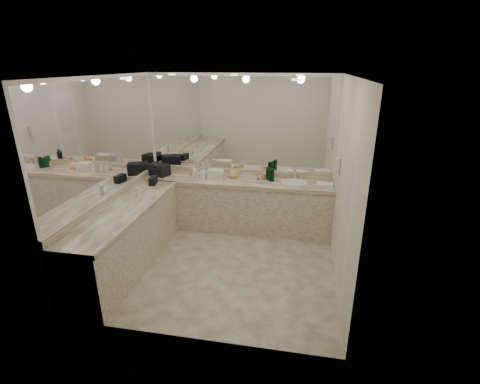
% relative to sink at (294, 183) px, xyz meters
% --- Properties ---
extents(floor, '(3.20, 3.20, 0.00)m').
position_rel_sink_xyz_m(floor, '(-0.95, -1.20, -0.90)').
color(floor, beige).
rests_on(floor, ground).
extents(ceiling, '(3.20, 3.20, 0.00)m').
position_rel_sink_xyz_m(ceiling, '(-0.95, -1.20, 1.71)').
color(ceiling, white).
rests_on(ceiling, floor).
extents(wall_back, '(3.20, 0.02, 2.60)m').
position_rel_sink_xyz_m(wall_back, '(-0.95, 0.30, 0.41)').
color(wall_back, silver).
rests_on(wall_back, floor).
extents(wall_left, '(0.02, 3.00, 2.60)m').
position_rel_sink_xyz_m(wall_left, '(-2.55, -1.20, 0.41)').
color(wall_left, silver).
rests_on(wall_left, floor).
extents(wall_right, '(0.02, 3.00, 2.60)m').
position_rel_sink_xyz_m(wall_right, '(0.65, -1.20, 0.41)').
color(wall_right, silver).
rests_on(wall_right, floor).
extents(vanity_back_base, '(3.20, 0.60, 0.84)m').
position_rel_sink_xyz_m(vanity_back_base, '(-0.95, 0.00, -0.48)').
color(vanity_back_base, beige).
rests_on(vanity_back_base, floor).
extents(vanity_back_top, '(3.20, 0.64, 0.06)m').
position_rel_sink_xyz_m(vanity_back_top, '(-0.95, -0.01, -0.03)').
color(vanity_back_top, beige).
rests_on(vanity_back_top, vanity_back_base).
extents(vanity_left_base, '(0.60, 2.40, 0.84)m').
position_rel_sink_xyz_m(vanity_left_base, '(-2.25, -1.50, -0.48)').
color(vanity_left_base, beige).
rests_on(vanity_left_base, floor).
extents(vanity_left_top, '(0.64, 2.42, 0.06)m').
position_rel_sink_xyz_m(vanity_left_top, '(-2.24, -1.50, -0.03)').
color(vanity_left_top, beige).
rests_on(vanity_left_top, vanity_left_base).
extents(backsplash_back, '(3.20, 0.04, 0.10)m').
position_rel_sink_xyz_m(backsplash_back, '(-0.95, 0.28, 0.05)').
color(backsplash_back, beige).
rests_on(backsplash_back, vanity_back_top).
extents(backsplash_left, '(0.04, 3.00, 0.10)m').
position_rel_sink_xyz_m(backsplash_left, '(-2.53, -1.20, 0.05)').
color(backsplash_left, beige).
rests_on(backsplash_left, vanity_left_top).
extents(mirror_back, '(3.12, 0.01, 1.55)m').
position_rel_sink_xyz_m(mirror_back, '(-0.95, 0.29, 0.88)').
color(mirror_back, white).
rests_on(mirror_back, wall_back).
extents(mirror_left, '(0.01, 2.92, 1.55)m').
position_rel_sink_xyz_m(mirror_left, '(-2.54, -1.20, 0.88)').
color(mirror_left, white).
rests_on(mirror_left, wall_left).
extents(sink, '(0.44, 0.44, 0.03)m').
position_rel_sink_xyz_m(sink, '(0.00, 0.00, 0.00)').
color(sink, white).
rests_on(sink, vanity_back_top).
extents(faucet, '(0.24, 0.16, 0.14)m').
position_rel_sink_xyz_m(faucet, '(0.00, 0.21, 0.07)').
color(faucet, silver).
rests_on(faucet, vanity_back_top).
extents(wall_phone, '(0.06, 0.10, 0.24)m').
position_rel_sink_xyz_m(wall_phone, '(0.61, -0.50, 0.46)').
color(wall_phone, white).
rests_on(wall_phone, wall_right).
extents(door, '(0.02, 0.82, 2.10)m').
position_rel_sink_xyz_m(door, '(0.64, -1.70, 0.16)').
color(door, white).
rests_on(door, wall_right).
extents(black_toiletry_bag, '(0.41, 0.33, 0.20)m').
position_rel_sink_xyz_m(black_toiletry_bag, '(-2.35, -0.02, 0.11)').
color(black_toiletry_bag, black).
rests_on(black_toiletry_bag, vanity_back_top).
extents(black_bag_spill, '(0.13, 0.23, 0.12)m').
position_rel_sink_xyz_m(black_bag_spill, '(-2.25, -0.48, 0.06)').
color(black_bag_spill, black).
rests_on(black_bag_spill, vanity_left_top).
extents(cream_cosmetic_case, '(0.28, 0.17, 0.16)m').
position_rel_sink_xyz_m(cream_cosmetic_case, '(-1.31, -0.02, 0.08)').
color(cream_cosmetic_case, beige).
rests_on(cream_cosmetic_case, vanity_back_top).
extents(hand_towel, '(0.27, 0.20, 0.04)m').
position_rel_sink_xyz_m(hand_towel, '(0.48, -0.08, 0.03)').
color(hand_towel, white).
rests_on(hand_towel, vanity_back_top).
extents(lotion_left, '(0.06, 0.06, 0.13)m').
position_rel_sink_xyz_m(lotion_left, '(-2.25, -1.05, 0.07)').
color(lotion_left, white).
rests_on(lotion_left, vanity_left_top).
extents(soap_bottle_a, '(0.07, 0.07, 0.18)m').
position_rel_sink_xyz_m(soap_bottle_a, '(-1.72, 0.05, 0.10)').
color(soap_bottle_a, white).
rests_on(soap_bottle_a, vanity_back_top).
extents(soap_bottle_b, '(0.11, 0.11, 0.21)m').
position_rel_sink_xyz_m(soap_bottle_b, '(-1.52, -0.08, 0.11)').
color(soap_bottle_b, white).
rests_on(soap_bottle_b, vanity_back_top).
extents(soap_bottle_c, '(0.19, 0.19, 0.19)m').
position_rel_sink_xyz_m(soap_bottle_c, '(-1.04, 0.07, 0.10)').
color(soap_bottle_c, '#D9AE81').
rests_on(soap_bottle_c, vanity_back_top).
extents(green_bottle_0, '(0.07, 0.07, 0.20)m').
position_rel_sink_xyz_m(green_bottle_0, '(-0.45, 0.14, 0.11)').
color(green_bottle_0, '#0B5126').
rests_on(green_bottle_0, vanity_back_top).
extents(green_bottle_1, '(0.07, 0.07, 0.19)m').
position_rel_sink_xyz_m(green_bottle_1, '(-0.40, 0.02, 0.10)').
color(green_bottle_1, '#0B5126').
rests_on(green_bottle_1, vanity_back_top).
extents(green_bottle_2, '(0.07, 0.07, 0.22)m').
position_rel_sink_xyz_m(green_bottle_2, '(-0.36, 0.01, 0.11)').
color(green_bottle_2, '#0B5126').
rests_on(green_bottle_2, vanity_back_top).
extents(green_bottle_3, '(0.07, 0.07, 0.19)m').
position_rel_sink_xyz_m(green_bottle_3, '(-0.43, 0.08, 0.10)').
color(green_bottle_3, '#0B5126').
rests_on(green_bottle_3, vanity_back_top).
extents(amenity_bottle_0, '(0.04, 0.04, 0.14)m').
position_rel_sink_xyz_m(amenity_bottle_0, '(-2.22, -0.02, 0.07)').
color(amenity_bottle_0, '#9966B2').
rests_on(amenity_bottle_0, vanity_back_top).
extents(amenity_bottle_1, '(0.04, 0.04, 0.06)m').
position_rel_sink_xyz_m(amenity_bottle_1, '(-1.78, 0.06, 0.04)').
color(amenity_bottle_1, '#E57F66').
rests_on(amenity_bottle_1, vanity_back_top).
extents(amenity_bottle_2, '(0.06, 0.06, 0.14)m').
position_rel_sink_xyz_m(amenity_bottle_2, '(-1.65, -0.05, 0.08)').
color(amenity_bottle_2, white).
rests_on(amenity_bottle_2, vanity_back_top).
extents(amenity_bottle_3, '(0.04, 0.04, 0.07)m').
position_rel_sink_xyz_m(amenity_bottle_3, '(-0.60, -0.01, 0.04)').
color(amenity_bottle_3, '#9966B2').
rests_on(amenity_bottle_3, vanity_back_top).
extents(amenity_bottle_4, '(0.05, 0.05, 0.14)m').
position_rel_sink_xyz_m(amenity_bottle_4, '(-0.96, 0.04, 0.07)').
color(amenity_bottle_4, '#F2D84C').
rests_on(amenity_bottle_4, vanity_back_top).
extents(amenity_bottle_5, '(0.06, 0.06, 0.11)m').
position_rel_sink_xyz_m(amenity_bottle_5, '(-0.52, 0.10, 0.06)').
color(amenity_bottle_5, '#E57F66').
rests_on(amenity_bottle_5, vanity_back_top).
extents(amenity_bottle_6, '(0.05, 0.05, 0.08)m').
position_rel_sink_xyz_m(amenity_bottle_6, '(-0.57, 0.03, 0.04)').
color(amenity_bottle_6, '#E0B28C').
rests_on(amenity_bottle_6, vanity_back_top).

